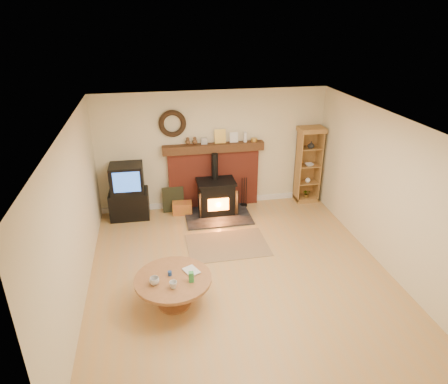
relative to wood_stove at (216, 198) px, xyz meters
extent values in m
plane|color=tan|center=(0.01, -2.28, -0.37)|extent=(5.50, 5.50, 0.00)
cube|color=beige|center=(0.01, 0.47, 0.93)|extent=(5.00, 0.02, 2.60)
cube|color=beige|center=(0.01, -5.03, 0.93)|extent=(5.00, 0.02, 2.60)
cube|color=beige|center=(-2.49, -2.28, 0.93)|extent=(0.02, 5.50, 2.60)
cube|color=beige|center=(2.51, -2.28, 0.93)|extent=(0.02, 5.50, 2.60)
cube|color=white|center=(0.01, -2.28, 2.23)|extent=(5.00, 5.50, 0.02)
cube|color=white|center=(0.01, 0.45, -0.31)|extent=(5.00, 0.04, 0.12)
torus|color=black|center=(-0.84, 0.41, 1.58)|extent=(0.57, 0.11, 0.57)
cube|color=maroon|center=(0.01, 0.40, 0.28)|extent=(2.00, 0.15, 1.30)
cube|color=#362011|center=(0.01, 0.36, 1.02)|extent=(2.20, 0.22, 0.18)
cube|color=#999999|center=(-0.19, 0.37, 1.18)|extent=(0.13, 0.05, 0.14)
cube|color=gold|center=(0.16, 0.39, 1.26)|extent=(0.24, 0.06, 0.30)
cube|color=white|center=(0.46, 0.39, 1.22)|extent=(0.18, 0.05, 0.22)
cylinder|color=white|center=(0.71, 0.37, 1.22)|extent=(0.08, 0.08, 0.22)
cylinder|color=gold|center=(0.91, 0.37, 1.14)|extent=(0.14, 0.14, 0.07)
cube|color=black|center=(0.00, -0.18, -0.36)|extent=(1.40, 1.00, 0.03)
cube|color=black|center=(0.00, 0.02, 0.00)|extent=(0.74, 0.53, 0.69)
cube|color=black|center=(0.00, 0.02, 0.37)|extent=(0.82, 0.58, 0.04)
cylinder|color=black|center=(0.00, 0.17, 0.67)|extent=(0.14, 0.14, 0.56)
cube|color=orange|center=(0.00, -0.25, -0.04)|extent=(0.45, 0.02, 0.28)
cube|color=black|center=(-0.34, -0.19, -0.02)|extent=(0.17, 0.24, 0.55)
cube|color=black|center=(0.34, -0.19, -0.02)|extent=(0.17, 0.24, 0.55)
cube|color=brown|center=(-0.03, -1.36, -0.37)|extent=(1.53, 1.05, 0.01)
cube|color=black|center=(-1.86, 0.19, -0.07)|extent=(0.83, 0.59, 0.60)
cube|color=black|center=(-1.86, 0.19, 0.52)|extent=(0.69, 0.58, 0.60)
cube|color=blue|center=(-1.85, -0.10, 0.55)|extent=(0.54, 0.03, 0.43)
cube|color=brown|center=(2.17, 0.25, -0.32)|extent=(0.51, 0.37, 0.10)
cube|color=brown|center=(2.17, 0.43, 0.48)|extent=(0.51, 0.02, 1.61)
cube|color=brown|center=(1.93, 0.25, 0.48)|extent=(0.02, 0.37, 1.61)
cube|color=brown|center=(2.41, 0.25, 0.48)|extent=(0.02, 0.37, 1.61)
cube|color=brown|center=(2.17, 0.25, 1.34)|extent=(0.57, 0.41, 0.10)
cube|color=brown|center=(2.17, 0.25, 0.09)|extent=(0.47, 0.33, 0.02)
cube|color=brown|center=(2.17, 0.25, 0.50)|extent=(0.47, 0.33, 0.02)
cube|color=brown|center=(2.17, 0.25, 0.92)|extent=(0.47, 0.33, 0.02)
imported|color=white|center=(2.17, 0.20, 1.01)|extent=(0.15, 0.15, 0.16)
imported|color=white|center=(2.17, 0.20, 0.54)|extent=(0.20, 0.20, 0.05)
sphere|color=white|center=(2.17, 0.20, 0.16)|extent=(0.12, 0.12, 0.12)
imported|color=green|center=(2.17, 0.20, -0.17)|extent=(0.17, 0.15, 0.19)
cube|color=gold|center=(-0.74, 0.12, -0.24)|extent=(0.44, 0.29, 0.26)
cube|color=black|center=(-0.92, 0.27, -0.09)|extent=(0.47, 0.13, 0.56)
cylinder|color=black|center=(0.67, 0.22, -0.35)|extent=(0.16, 0.16, 0.04)
cylinder|color=black|center=(0.62, 0.22, -0.02)|extent=(0.02, 0.02, 0.70)
cylinder|color=black|center=(0.67, 0.22, -0.02)|extent=(0.02, 0.02, 0.70)
cylinder|color=black|center=(0.72, 0.22, -0.02)|extent=(0.02, 0.02, 0.70)
cylinder|color=brown|center=(-1.15, -2.85, -0.36)|extent=(0.51, 0.51, 0.03)
cylinder|color=brown|center=(-1.15, -2.85, -0.14)|extent=(0.18, 0.18, 0.41)
cylinder|color=brown|center=(-1.15, -2.85, 0.09)|extent=(1.15, 1.15, 0.05)
imported|color=white|center=(-1.41, -2.95, 0.17)|extent=(0.14, 0.14, 0.11)
imported|color=white|center=(-1.16, -3.08, 0.17)|extent=(0.11, 0.11, 0.11)
imported|color=#4C331E|center=(-0.95, -2.79, 0.12)|extent=(0.19, 0.26, 0.02)
cylinder|color=navy|center=(-1.18, -2.78, 0.15)|extent=(0.06, 0.06, 0.07)
cube|color=green|center=(-0.89, -2.98, 0.19)|extent=(0.07, 0.07, 0.16)
camera|label=1|loc=(-1.31, -7.74, 3.70)|focal=32.00mm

